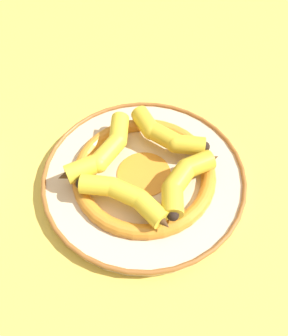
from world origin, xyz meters
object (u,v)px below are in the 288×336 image
banana_a (164,134)px  banana_b (184,179)px  banana_d (103,151)px  banana_c (126,196)px  decorative_bowl (144,175)px

banana_a → banana_b: bearing=-37.3°
banana_b → banana_d: 0.16m
banana_a → banana_c: (-0.05, -0.15, -0.00)m
banana_d → banana_b: bearing=-81.2°
banana_b → banana_c: banana_b is taller
banana_a → banana_b: size_ratio=1.08×
banana_a → banana_b: (0.05, -0.10, 0.00)m
banana_a → banana_d: 0.12m
banana_a → decorative_bowl: bearing=-83.0°
banana_b → banana_d: size_ratio=0.85×
banana_a → banana_c: size_ratio=0.93×
decorative_bowl → banana_b: (0.08, -0.03, 0.04)m
decorative_bowl → banana_a: bearing=69.0°
banana_b → banana_a: bearing=-129.9°
decorative_bowl → banana_a: 0.09m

